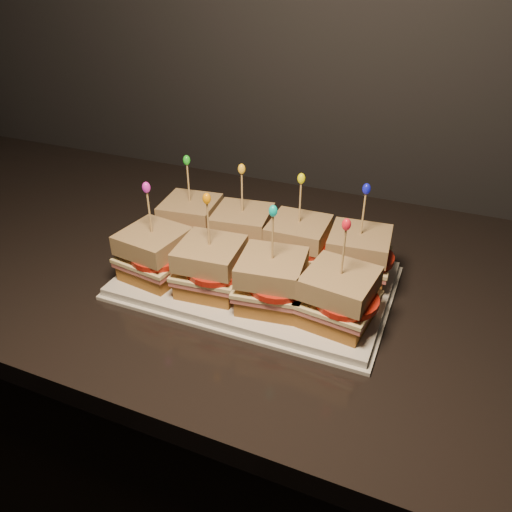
% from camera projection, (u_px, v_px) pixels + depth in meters
% --- Properties ---
extents(cabinet, '(2.41, 0.68, 0.84)m').
position_uv_depth(cabinet, '(173.00, 405.00, 1.19)').
color(cabinet, black).
rests_on(cabinet, ground).
extents(granite_slab, '(2.45, 0.72, 0.04)m').
position_uv_depth(granite_slab, '(152.00, 248.00, 0.96)').
color(granite_slab, black).
rests_on(granite_slab, cabinet).
extents(platter, '(0.42, 0.26, 0.02)m').
position_uv_depth(platter, '(256.00, 280.00, 0.81)').
color(platter, silver).
rests_on(platter, granite_slab).
extents(platter_rim, '(0.43, 0.27, 0.01)m').
position_uv_depth(platter_rim, '(256.00, 283.00, 0.82)').
color(platter_rim, silver).
rests_on(platter_rim, granite_slab).
extents(sandwich_0_bread_bot, '(0.10, 0.10, 0.02)m').
position_uv_depth(sandwich_0_bread_bot, '(192.00, 235.00, 0.90)').
color(sandwich_0_bread_bot, brown).
rests_on(sandwich_0_bread_bot, platter).
extents(sandwich_0_ham, '(0.11, 0.11, 0.01)m').
position_uv_depth(sandwich_0_ham, '(192.00, 227.00, 0.89)').
color(sandwich_0_ham, '#C05457').
rests_on(sandwich_0_ham, sandwich_0_bread_bot).
extents(sandwich_0_cheese, '(0.11, 0.11, 0.01)m').
position_uv_depth(sandwich_0_cheese, '(191.00, 223.00, 0.89)').
color(sandwich_0_cheese, beige).
rests_on(sandwich_0_cheese, sandwich_0_ham).
extents(sandwich_0_tomato, '(0.09, 0.09, 0.01)m').
position_uv_depth(sandwich_0_tomato, '(196.00, 222.00, 0.87)').
color(sandwich_0_tomato, '#B61E10').
rests_on(sandwich_0_tomato, sandwich_0_cheese).
extents(sandwich_0_bread_top, '(0.10, 0.10, 0.03)m').
position_uv_depth(sandwich_0_bread_top, '(190.00, 209.00, 0.87)').
color(sandwich_0_bread_top, '#512B0E').
rests_on(sandwich_0_bread_top, sandwich_0_tomato).
extents(sandwich_0_pick, '(0.00, 0.00, 0.09)m').
position_uv_depth(sandwich_0_pick, '(189.00, 185.00, 0.85)').
color(sandwich_0_pick, tan).
rests_on(sandwich_0_pick, sandwich_0_bread_top).
extents(sandwich_0_frill, '(0.01, 0.01, 0.02)m').
position_uv_depth(sandwich_0_frill, '(187.00, 160.00, 0.83)').
color(sandwich_0_frill, green).
rests_on(sandwich_0_frill, sandwich_0_pick).
extents(sandwich_1_bread_bot, '(0.10, 0.10, 0.02)m').
position_uv_depth(sandwich_1_bread_bot, '(243.00, 245.00, 0.87)').
color(sandwich_1_bread_bot, brown).
rests_on(sandwich_1_bread_bot, platter).
extents(sandwich_1_ham, '(0.11, 0.11, 0.01)m').
position_uv_depth(sandwich_1_ham, '(243.00, 237.00, 0.86)').
color(sandwich_1_ham, '#C05457').
rests_on(sandwich_1_ham, sandwich_1_bread_bot).
extents(sandwich_1_cheese, '(0.11, 0.11, 0.01)m').
position_uv_depth(sandwich_1_cheese, '(243.00, 234.00, 0.85)').
color(sandwich_1_cheese, beige).
rests_on(sandwich_1_cheese, sandwich_1_ham).
extents(sandwich_1_tomato, '(0.09, 0.09, 0.01)m').
position_uv_depth(sandwich_1_tomato, '(248.00, 233.00, 0.84)').
color(sandwich_1_tomato, '#B61E10').
rests_on(sandwich_1_tomato, sandwich_1_cheese).
extents(sandwich_1_bread_top, '(0.10, 0.10, 0.03)m').
position_uv_depth(sandwich_1_bread_top, '(242.00, 219.00, 0.84)').
color(sandwich_1_bread_top, '#512B0E').
rests_on(sandwich_1_bread_top, sandwich_1_tomato).
extents(sandwich_1_pick, '(0.00, 0.00, 0.09)m').
position_uv_depth(sandwich_1_pick, '(242.00, 195.00, 0.82)').
color(sandwich_1_pick, tan).
rests_on(sandwich_1_pick, sandwich_1_bread_top).
extents(sandwich_1_frill, '(0.01, 0.01, 0.02)m').
position_uv_depth(sandwich_1_frill, '(242.00, 169.00, 0.79)').
color(sandwich_1_frill, yellow).
rests_on(sandwich_1_frill, sandwich_1_pick).
extents(sandwich_2_bread_bot, '(0.09, 0.09, 0.02)m').
position_uv_depth(sandwich_2_bread_bot, '(297.00, 257.00, 0.83)').
color(sandwich_2_bread_bot, brown).
rests_on(sandwich_2_bread_bot, platter).
extents(sandwich_2_ham, '(0.10, 0.10, 0.01)m').
position_uv_depth(sandwich_2_ham, '(298.00, 249.00, 0.83)').
color(sandwich_2_ham, '#C05457').
rests_on(sandwich_2_ham, sandwich_2_bread_bot).
extents(sandwich_2_cheese, '(0.10, 0.10, 0.01)m').
position_uv_depth(sandwich_2_cheese, '(298.00, 245.00, 0.82)').
color(sandwich_2_cheese, beige).
rests_on(sandwich_2_cheese, sandwich_2_ham).
extents(sandwich_2_tomato, '(0.09, 0.09, 0.01)m').
position_uv_depth(sandwich_2_tomato, '(304.00, 244.00, 0.81)').
color(sandwich_2_tomato, '#B61E10').
rests_on(sandwich_2_tomato, sandwich_2_cheese).
extents(sandwich_2_bread_top, '(0.09, 0.09, 0.03)m').
position_uv_depth(sandwich_2_bread_top, '(299.00, 230.00, 0.81)').
color(sandwich_2_bread_top, '#512B0E').
rests_on(sandwich_2_bread_top, sandwich_2_tomato).
extents(sandwich_2_pick, '(0.00, 0.00, 0.09)m').
position_uv_depth(sandwich_2_pick, '(300.00, 205.00, 0.78)').
color(sandwich_2_pick, tan).
rests_on(sandwich_2_pick, sandwich_2_bread_top).
extents(sandwich_2_frill, '(0.01, 0.01, 0.02)m').
position_uv_depth(sandwich_2_frill, '(301.00, 178.00, 0.76)').
color(sandwich_2_frill, '#EEEB03').
rests_on(sandwich_2_frill, sandwich_2_pick).
extents(sandwich_3_bread_bot, '(0.10, 0.10, 0.02)m').
position_uv_depth(sandwich_3_bread_bot, '(356.00, 270.00, 0.80)').
color(sandwich_3_bread_bot, brown).
rests_on(sandwich_3_bread_bot, platter).
extents(sandwich_3_ham, '(0.11, 0.10, 0.01)m').
position_uv_depth(sandwich_3_ham, '(357.00, 261.00, 0.79)').
color(sandwich_3_ham, '#C05457').
rests_on(sandwich_3_ham, sandwich_3_bread_bot).
extents(sandwich_3_cheese, '(0.11, 0.11, 0.01)m').
position_uv_depth(sandwich_3_cheese, '(358.00, 257.00, 0.79)').
color(sandwich_3_cheese, beige).
rests_on(sandwich_3_cheese, sandwich_3_ham).
extents(sandwich_3_tomato, '(0.09, 0.09, 0.01)m').
position_uv_depth(sandwich_3_tomato, '(365.00, 257.00, 0.78)').
color(sandwich_3_tomato, '#B61E10').
rests_on(sandwich_3_tomato, sandwich_3_cheese).
extents(sandwich_3_bread_top, '(0.10, 0.10, 0.03)m').
position_uv_depth(sandwich_3_bread_top, '(360.00, 242.00, 0.77)').
color(sandwich_3_bread_top, '#512B0E').
rests_on(sandwich_3_bread_top, sandwich_3_tomato).
extents(sandwich_3_pick, '(0.00, 0.00, 0.09)m').
position_uv_depth(sandwich_3_pick, '(363.00, 216.00, 0.75)').
color(sandwich_3_pick, tan).
rests_on(sandwich_3_pick, sandwich_3_bread_top).
extents(sandwich_3_frill, '(0.01, 0.01, 0.02)m').
position_uv_depth(sandwich_3_frill, '(366.00, 189.00, 0.73)').
color(sandwich_3_frill, '#1114D6').
rests_on(sandwich_3_frill, sandwich_3_pick).
extents(sandwich_4_bread_bot, '(0.10, 0.10, 0.02)m').
position_uv_depth(sandwich_4_bread_bot, '(156.00, 268.00, 0.81)').
color(sandwich_4_bread_bot, brown).
rests_on(sandwich_4_bread_bot, platter).
extents(sandwich_4_ham, '(0.11, 0.11, 0.01)m').
position_uv_depth(sandwich_4_ham, '(155.00, 259.00, 0.80)').
color(sandwich_4_ham, '#C05457').
rests_on(sandwich_4_ham, sandwich_4_bread_bot).
extents(sandwich_4_cheese, '(0.11, 0.11, 0.01)m').
position_uv_depth(sandwich_4_cheese, '(155.00, 256.00, 0.79)').
color(sandwich_4_cheese, beige).
rests_on(sandwich_4_cheese, sandwich_4_ham).
extents(sandwich_4_tomato, '(0.09, 0.09, 0.01)m').
position_uv_depth(sandwich_4_tomato, '(159.00, 255.00, 0.78)').
color(sandwich_4_tomato, '#B61E10').
rests_on(sandwich_4_tomato, sandwich_4_cheese).
extents(sandwich_4_bread_top, '(0.10, 0.10, 0.03)m').
position_uv_depth(sandwich_4_bread_top, '(153.00, 241.00, 0.78)').
color(sandwich_4_bread_top, '#512B0E').
rests_on(sandwich_4_bread_top, sandwich_4_tomato).
extents(sandwich_4_pick, '(0.00, 0.00, 0.09)m').
position_uv_depth(sandwich_4_pick, '(150.00, 215.00, 0.75)').
color(sandwich_4_pick, tan).
rests_on(sandwich_4_pick, sandwich_4_bread_top).
extents(sandwich_4_frill, '(0.01, 0.01, 0.02)m').
position_uv_depth(sandwich_4_frill, '(146.00, 187.00, 0.73)').
color(sandwich_4_frill, '#D823C0').
rests_on(sandwich_4_frill, sandwich_4_pick).
extents(sandwich_5_bread_bot, '(0.10, 0.10, 0.02)m').
position_uv_depth(sandwich_5_bread_bot, '(211.00, 282.00, 0.77)').
color(sandwich_5_bread_bot, brown).
rests_on(sandwich_5_bread_bot, platter).
extents(sandwich_5_ham, '(0.11, 0.10, 0.01)m').
position_uv_depth(sandwich_5_ham, '(211.00, 273.00, 0.76)').
color(sandwich_5_ham, '#C05457').
rests_on(sandwich_5_ham, sandwich_5_bread_bot).
extents(sandwich_5_cheese, '(0.11, 0.11, 0.01)m').
position_uv_depth(sandwich_5_cheese, '(211.00, 269.00, 0.76)').
color(sandwich_5_cheese, beige).
rests_on(sandwich_5_cheese, sandwich_5_ham).
extents(sandwich_5_tomato, '(0.09, 0.09, 0.01)m').
position_uv_depth(sandwich_5_tomato, '(216.00, 269.00, 0.75)').
color(sandwich_5_tomato, '#B61E10').
rests_on(sandwich_5_tomato, sandwich_5_cheese).
extents(sandwich_5_bread_top, '(0.10, 0.10, 0.03)m').
position_uv_depth(sandwich_5_bread_top, '(210.00, 254.00, 0.75)').
color(sandwich_5_bread_top, '#512B0E').
rests_on(sandwich_5_bread_top, sandwich_5_tomato).
extents(sandwich_5_pick, '(0.00, 0.00, 0.09)m').
position_uv_depth(sandwich_5_pick, '(208.00, 227.00, 0.72)').
color(sandwich_5_pick, tan).
rests_on(sandwich_5_pick, sandwich_5_bread_top).
extents(sandwich_5_frill, '(0.01, 0.01, 0.02)m').
position_uv_depth(sandwich_5_frill, '(207.00, 199.00, 0.70)').
color(sandwich_5_frill, orange).
rests_on(sandwich_5_frill, sandwich_5_pick).
extents(sandwich_6_bread_bot, '(0.10, 0.10, 0.02)m').
position_uv_depth(sandwich_6_bread_bot, '(271.00, 296.00, 0.74)').
color(sandwich_6_bread_bot, brown).
rests_on(sandwich_6_bread_bot, platter).
extents(sandwich_6_ham, '(0.11, 0.11, 0.01)m').
position_uv_depth(sandwich_6_ham, '(272.00, 287.00, 0.73)').
color(sandwich_6_ham, '#C05457').
rests_on(sandwich_6_ham, sandwich_6_bread_bot).
extents(sandwich_6_cheese, '(0.11, 0.11, 0.01)m').
position_uv_depth(sandwich_6_cheese, '(272.00, 283.00, 0.73)').
color(sandwich_6_cheese, beige).
rests_on(sandwich_6_cheese, sandwich_6_ham).
extents(sandwich_6_tomato, '(0.09, 0.09, 0.01)m').
position_uv_depth(sandwich_6_tomato, '(278.00, 283.00, 0.72)').
color(sandwich_6_tomato, '#B61E10').
rests_on(sandwich_6_tomato, sandwich_6_cheese).
extents(sandwich_6_bread_top, '(0.10, 0.10, 0.03)m').
position_uv_depth(sandwich_6_bread_top, '(272.00, 268.00, 0.71)').
color(sandwich_6_bread_top, '#512B0E').
rests_on(sandwich_6_bread_top, sandwich_6_tomato).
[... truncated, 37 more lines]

